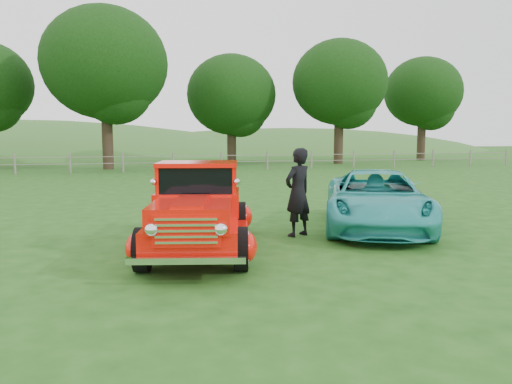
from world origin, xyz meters
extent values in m
plane|color=#1B4713|center=(0.00, 0.00, 0.00)|extent=(140.00, 140.00, 0.00)
ellipsoid|color=#336123|center=(-18.00, 58.00, -4.95)|extent=(84.00, 60.00, 18.00)
ellipsoid|color=#336123|center=(20.00, 62.00, -3.85)|extent=(72.00, 52.00, 14.00)
cube|color=slate|center=(0.00, 22.00, 0.55)|extent=(48.00, 0.04, 0.04)
cube|color=slate|center=(0.00, 22.00, 0.95)|extent=(48.00, 0.04, 0.04)
cylinder|color=#302218|center=(-4.00, 25.00, 2.42)|extent=(0.70, 0.70, 4.84)
ellipsoid|color=black|center=(-4.00, 25.00, 6.82)|extent=(8.00, 8.00, 7.20)
cylinder|color=#302218|center=(5.00, 29.00, 1.87)|extent=(0.70, 0.70, 3.74)
ellipsoid|color=black|center=(5.00, 29.00, 5.27)|extent=(6.80, 6.80, 6.12)
cylinder|color=#302218|center=(13.00, 27.00, 2.20)|extent=(0.70, 0.70, 4.40)
ellipsoid|color=black|center=(13.00, 27.00, 6.20)|extent=(7.20, 7.20, 6.48)
cylinder|color=#302218|center=(22.00, 30.00, 2.09)|extent=(0.70, 0.70, 4.18)
ellipsoid|color=black|center=(22.00, 30.00, 5.89)|extent=(6.60, 6.60, 5.94)
cylinder|color=black|center=(-2.19, -0.58, 0.38)|extent=(0.39, 0.79, 0.76)
cylinder|color=black|center=(-0.56, -0.91, 0.38)|extent=(0.39, 0.79, 0.76)
cylinder|color=black|center=(-1.56, 2.46, 0.38)|extent=(0.39, 0.79, 0.76)
cylinder|color=black|center=(0.06, 2.12, 0.38)|extent=(0.39, 0.79, 0.76)
cube|color=red|center=(-1.06, 0.77, 0.58)|extent=(2.46, 4.83, 0.44)
ellipsoid|color=red|center=(-2.26, -0.56, 0.42)|extent=(0.56, 0.82, 0.54)
ellipsoid|color=red|center=(-0.50, -0.93, 0.42)|extent=(0.56, 0.82, 0.54)
ellipsoid|color=red|center=(-1.63, 2.47, 0.42)|extent=(0.56, 0.82, 0.54)
ellipsoid|color=red|center=(0.13, 2.11, 0.42)|extent=(0.56, 0.82, 0.54)
cube|color=red|center=(-1.38, -0.74, 0.97)|extent=(1.63, 1.84, 0.42)
cube|color=red|center=(-1.08, 0.68, 0.99)|extent=(1.84, 1.65, 0.44)
cube|color=black|center=(-1.08, 0.68, 1.46)|extent=(1.64, 1.39, 0.50)
cube|color=red|center=(-1.08, 0.68, 1.74)|extent=(1.74, 1.50, 0.08)
cube|color=red|center=(-0.79, 2.10, 0.95)|extent=(1.55, 2.15, 0.45)
cube|color=white|center=(-1.54, -1.54, 0.85)|extent=(1.06, 0.31, 0.50)
cube|color=white|center=(-1.56, -1.64, 0.42)|extent=(1.79, 0.46, 0.10)
cube|color=white|center=(-0.57, 3.14, 0.42)|extent=(1.69, 0.44, 0.10)
imported|color=teal|center=(3.45, 2.04, 0.72)|extent=(4.16, 5.66, 1.43)
imported|color=black|center=(1.29, 1.64, 1.00)|extent=(0.87, 0.77, 2.01)
camera|label=1|loc=(-2.26, -9.03, 2.33)|focal=35.00mm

